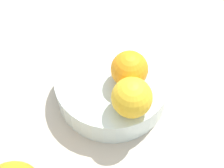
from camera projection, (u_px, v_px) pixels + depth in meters
The scene contains 4 objects.
ground_plane at pixel (112, 97), 58.74cm from camera, with size 110.00×110.00×2.00cm, color #BCB29E.
fruit_bowl at pixel (112, 86), 55.91cm from camera, with size 19.53×19.53×5.19cm.
orange_in_bowl_0 at pixel (129, 69), 50.80cm from camera, with size 6.03×6.03×6.03cm, color orange.
orange_in_bowl_1 at pixel (132, 98), 47.57cm from camera, with size 6.25×6.25×6.25cm, color yellow.
Camera 1 is at (-31.99, 1.79, 48.29)cm, focal length 51.40 mm.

